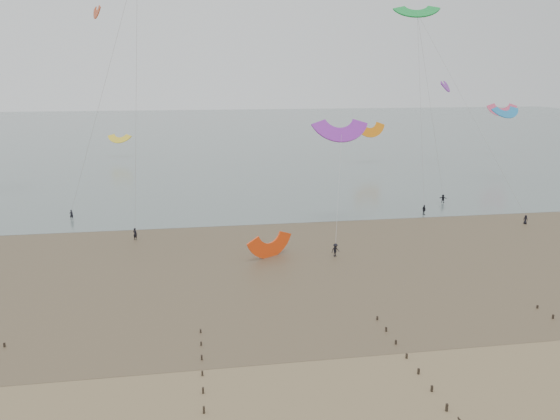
{
  "coord_description": "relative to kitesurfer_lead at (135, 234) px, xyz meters",
  "views": [
    {
      "loc": [
        -14.07,
        -37.35,
        24.62
      ],
      "look_at": [
        -3.57,
        28.0,
        8.0
      ],
      "focal_mm": 35.0,
      "sensor_mm": 36.0,
      "label": 1
    }
  ],
  "objects": [
    {
      "name": "sea_and_shore",
      "position": [
        19.14,
        -10.14,
        -0.93
      ],
      "size": [
        500.0,
        665.0,
        0.03
      ],
      "color": "#475654",
      "rests_on": "ground"
    },
    {
      "name": "grounded_kite",
      "position": [
        19.17,
        -11.14,
        -0.94
      ],
      "size": [
        8.01,
        7.55,
        3.5
      ],
      "primitive_type": null,
      "rotation": [
        1.54,
        0.0,
        0.55
      ],
      "color": "#FF4310",
      "rests_on": "ground"
    },
    {
      "name": "kitesurfer_lead",
      "position": [
        0.0,
        0.0,
        0.0
      ],
      "size": [
        0.82,
        0.73,
        1.88
      ],
      "primitive_type": "imported",
      "rotation": [
        0.0,
        0.0,
        2.61
      ],
      "color": "black",
      "rests_on": "ground"
    },
    {
      "name": "ground",
      "position": [
        23.22,
        -44.54,
        -0.94
      ],
      "size": [
        500.0,
        500.0,
        0.0
      ],
      "primitive_type": "plane",
      "color": "brown",
      "rests_on": "ground"
    },
    {
      "name": "kites_airborne",
      "position": [
        15.01,
        48.25,
        19.88
      ],
      "size": [
        239.97,
        123.62,
        42.74
      ],
      "color": "#217CBC",
      "rests_on": "ground"
    },
    {
      "name": "kitesurfers",
      "position": [
        46.56,
        2.38,
        -0.06
      ],
      "size": [
        91.41,
        29.28,
        1.88
      ],
      "color": "black",
      "rests_on": "ground"
    }
  ]
}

